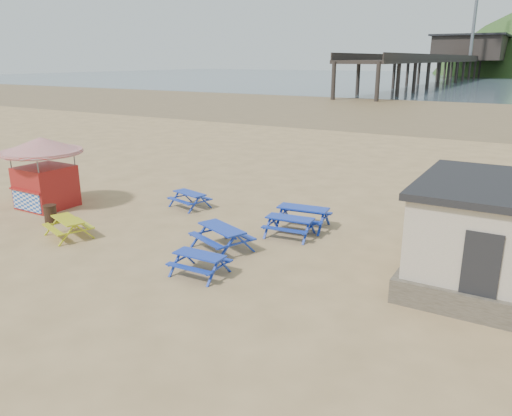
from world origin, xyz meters
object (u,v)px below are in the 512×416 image
Objects in this scene: picnic_table_blue_a at (190,200)px; picnic_table_blue_b at (303,217)px; litter_bin at (50,214)px; ice_cream_kiosk at (43,164)px; picnic_table_yellow at (68,228)px.

picnic_table_blue_a is 5.65m from picnic_table_blue_b.
picnic_table_blue_b is at bearing 27.52° from litter_bin.
litter_bin is at bearing -34.49° from ice_cream_kiosk.
picnic_table_blue_b reaches higher than litter_bin.
litter_bin is (-9.17, -4.78, -0.02)m from picnic_table_blue_b.
picnic_table_blue_b is at bearing 17.00° from ice_cream_kiosk.
ice_cream_kiosk is 3.08m from litter_bin.
picnic_table_yellow is (-7.21, -5.52, -0.06)m from picnic_table_blue_b.
picnic_table_blue_a is 0.54× the size of ice_cream_kiosk.
picnic_table_yellow is 2.68× the size of litter_bin.
picnic_table_blue_a is at bearing 53.36° from litter_bin.
picnic_table_blue_b reaches higher than picnic_table_yellow.
litter_bin is (-3.52, -4.74, 0.05)m from picnic_table_blue_a.
ice_cream_kiosk reaches higher than picnic_table_blue_a.
picnic_table_yellow reaches higher than picnic_table_blue_a.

